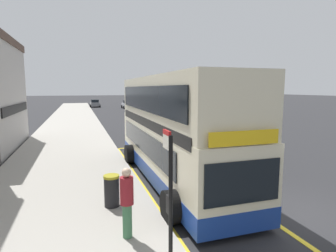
% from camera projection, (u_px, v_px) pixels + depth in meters
% --- Properties ---
extents(ground_plane, '(260.00, 260.00, 0.00)m').
position_uv_depth(ground_plane, '(126.00, 117.00, 39.03)').
color(ground_plane, '#28282B').
extents(pavement_near, '(6.00, 76.00, 0.14)m').
position_uv_depth(pavement_near, '(73.00, 118.00, 36.89)').
color(pavement_near, '#A39E93').
rests_on(pavement_near, ground).
extents(double_decker_bus, '(3.15, 10.79, 4.40)m').
position_uv_depth(double_decker_bus, '(173.00, 132.00, 11.85)').
color(double_decker_bus, beige).
rests_on(double_decker_bus, ground).
extents(bus_bay_markings, '(3.17, 13.49, 0.01)m').
position_uv_depth(bus_bay_markings, '(172.00, 177.00, 12.31)').
color(bus_bay_markings, yellow).
rests_on(bus_bay_markings, ground).
extents(bus_stop_sign, '(0.09, 0.51, 2.90)m').
position_uv_depth(bus_stop_sign, '(170.00, 189.00, 5.80)').
color(bus_stop_sign, black).
rests_on(bus_stop_sign, pavement_near).
extents(parked_car_maroon_kerbside, '(2.09, 4.20, 1.62)m').
position_uv_depth(parked_car_maroon_kerbside, '(145.00, 106.00, 49.12)').
color(parked_car_maroon_kerbside, maroon).
rests_on(parked_car_maroon_kerbside, ground).
extents(parked_car_grey_ahead, '(2.09, 4.20, 1.62)m').
position_uv_depth(parked_car_grey_ahead, '(95.00, 103.00, 59.14)').
color(parked_car_grey_ahead, slate).
rests_on(parked_car_grey_ahead, ground).
extents(parked_car_white_distant, '(2.09, 4.20, 1.62)m').
position_uv_depth(parked_car_white_distant, '(127.00, 104.00, 55.00)').
color(parked_car_white_distant, silver).
rests_on(parked_car_white_distant, ground).
extents(pedestrian_waiting_near_sign, '(0.34, 0.34, 1.82)m').
position_uv_depth(pedestrian_waiting_near_sign, '(127.00, 200.00, 6.94)').
color(pedestrian_waiting_near_sign, '#3F724C').
rests_on(pedestrian_waiting_near_sign, pavement_near).
extents(litter_bin, '(0.51, 0.51, 1.02)m').
position_uv_depth(litter_bin, '(112.00, 191.00, 8.88)').
color(litter_bin, black).
rests_on(litter_bin, pavement_near).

